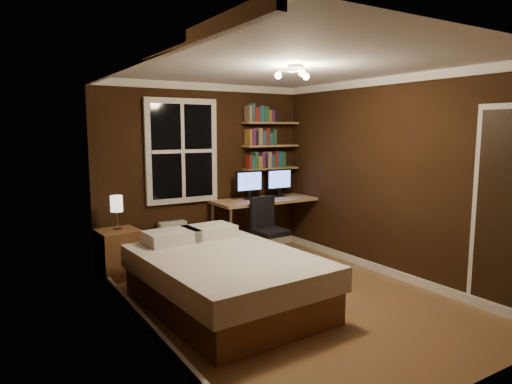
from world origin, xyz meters
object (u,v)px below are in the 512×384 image
nightstand (119,253)px  desk (269,202)px  bedside_lamp (117,213)px  monitor_right (279,183)px  bed (225,279)px  desk_lamp (315,181)px  monitor_left (249,185)px  office_chair (268,240)px  radiator (173,242)px

nightstand → desk: bearing=-3.9°
bedside_lamp → monitor_right: size_ratio=0.98×
bed → desk_lamp: desk_lamp is taller
nightstand → bedside_lamp: size_ratio=1.39×
desk → monitor_left: (-0.29, 0.09, 0.27)m
monitor_left → office_chair: bearing=-96.3°
monitor_right → desk_lamp: 0.58m
monitor_left → office_chair: 0.94m
radiator → monitor_right: monitor_right is taller
desk → monitor_left: monitor_left is taller
bed → radiator: bearing=82.1°
monitor_right → desk_lamp: size_ratio=1.01×
office_chair → monitor_left: bearing=79.0°
radiator → desk_lamp: 2.39m
bedside_lamp → desk: size_ratio=0.25×
radiator → desk_lamp: size_ratio=1.32×
monitor_left → monitor_right: 0.54m
radiator → office_chair: 1.34m
desk → radiator: bearing=170.8°
radiator → monitor_left: 1.39m
nightstand → bedside_lamp: (0.00, 0.00, 0.52)m
nightstand → monitor_right: bearing=-1.9°
desk_lamp → monitor_right: bearing=159.6°
bed → nightstand: bearing=109.8°
bed → radiator: (0.14, 1.83, -0.01)m
desk → desk_lamp: bearing=-8.3°
desk → desk_lamp: desk_lamp is taller
bedside_lamp → radiator: bearing=16.9°
nightstand → office_chair: bearing=-19.6°
desk → office_chair: bearing=-123.6°
bedside_lamp → monitor_right: monitor_right is taller
nightstand → monitor_left: bearing=-1.3°
desk → monitor_right: size_ratio=3.88×
bedside_lamp → desk_lamp: size_ratio=0.99×
nightstand → bedside_lamp: 0.52m
desk_lamp → bedside_lamp: bearing=178.1°
bedside_lamp → desk: bedside_lamp is taller
nightstand → office_chair: 1.99m
bed → desk_lamp: size_ratio=4.94×
office_chair → bedside_lamp: bearing=159.9°
bed → bedside_lamp: (-0.68, 1.58, 0.52)m
nightstand → desk: (2.27, 0.01, 0.46)m
monitor_left → desk_lamp: (1.08, -0.20, 0.01)m
monitor_left → monitor_right: size_ratio=1.00×
desk_lamp → office_chair: desk_lamp is taller
monitor_right → bed: bearing=-137.7°
radiator → monitor_left: (1.16, -0.15, 0.74)m
monitor_left → desk_lamp: size_ratio=1.01×
bed → monitor_right: bearing=38.9°
monitor_left → monitor_right: same height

